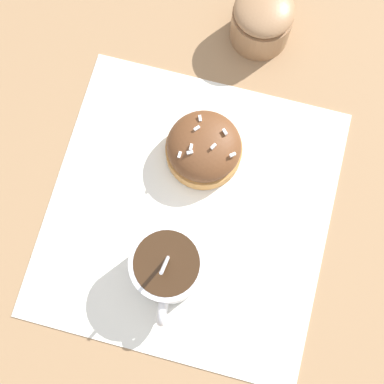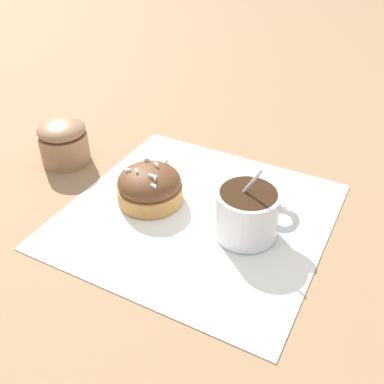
# 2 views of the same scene
# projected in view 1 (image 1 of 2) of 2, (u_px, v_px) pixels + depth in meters

# --- Properties ---
(ground_plane) EXTENTS (3.00, 3.00, 0.00)m
(ground_plane) POSITION_uv_depth(u_px,v_px,m) (189.00, 212.00, 0.63)
(ground_plane) COLOR #93704C
(paper_napkin) EXTENTS (0.34, 0.33, 0.00)m
(paper_napkin) POSITION_uv_depth(u_px,v_px,m) (189.00, 211.00, 0.63)
(paper_napkin) COLOR white
(paper_napkin) RESTS_ON ground_plane
(coffee_cup) EXTENTS (0.10, 0.08, 0.10)m
(coffee_cup) POSITION_uv_depth(u_px,v_px,m) (168.00, 267.00, 0.58)
(coffee_cup) COLOR white
(coffee_cup) RESTS_ON paper_napkin
(frosted_pastry) EXTENTS (0.09, 0.09, 0.05)m
(frosted_pastry) POSITION_uv_depth(u_px,v_px,m) (208.00, 149.00, 0.62)
(frosted_pastry) COLOR #C18442
(frosted_pastry) RESTS_ON paper_napkin
(sugar_bowl) EXTENTS (0.07, 0.07, 0.07)m
(sugar_bowl) POSITION_uv_depth(u_px,v_px,m) (262.00, 20.00, 0.65)
(sugar_bowl) COLOR #99704C
(sugar_bowl) RESTS_ON ground_plane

